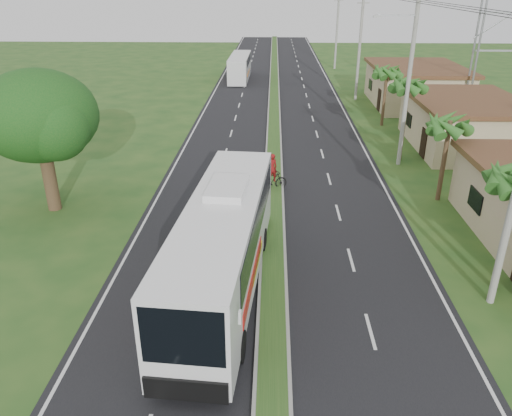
{
  "coord_description": "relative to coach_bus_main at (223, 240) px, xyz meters",
  "views": [
    {
      "loc": [
        -0.1,
        -14.5,
        11.47
      ],
      "look_at": [
        -0.83,
        6.55,
        1.8
      ],
      "focal_mm": 35.0,
      "sensor_mm": 36.0,
      "label": 1
    }
  ],
  "objects": [
    {
      "name": "shop_mid",
      "position": [
        15.97,
        19.45,
        -0.39
      ],
      "size": [
        7.6,
        10.6,
        3.67
      ],
      "color": "tan",
      "rests_on": "ground"
    },
    {
      "name": "utility_pole_b",
      "position": [
        10.44,
        15.45,
        4.01
      ],
      "size": [
        3.2,
        0.28,
        12.0
      ],
      "color": "gray",
      "rests_on": "ground"
    },
    {
      "name": "median_strip",
      "position": [
        1.97,
        17.45,
        -2.15
      ],
      "size": [
        1.2,
        160.0,
        0.18
      ],
      "color": "gray",
      "rests_on": "ground"
    },
    {
      "name": "lane_edge_right",
      "position": [
        8.67,
        17.45,
        -2.25
      ],
      "size": [
        0.12,
        160.0,
        0.01
      ],
      "primitive_type": "cube",
      "color": "silver",
      "rests_on": "ground"
    },
    {
      "name": "coach_bus_main",
      "position": [
        0.0,
        0.0,
        0.0
      ],
      "size": [
        3.62,
        12.83,
        4.09
      ],
      "rotation": [
        0.0,
        0.0,
        -0.08
      ],
      "color": "white",
      "rests_on": "ground"
    },
    {
      "name": "palm_verge_d",
      "position": [
        11.27,
        25.45,
        2.3
      ],
      "size": [
        2.4,
        2.4,
        5.25
      ],
      "color": "#473321",
      "rests_on": "ground"
    },
    {
      "name": "road_asphalt",
      "position": [
        1.97,
        17.45,
        -2.24
      ],
      "size": [
        14.0,
        160.0,
        0.02
      ],
      "primitive_type": "cube",
      "color": "black",
      "rests_on": "ground"
    },
    {
      "name": "motorcyclist",
      "position": [
        1.85,
        10.54,
        -1.45
      ],
      "size": [
        1.97,
        1.17,
        2.27
      ],
      "rotation": [
        0.0,
        0.0,
        0.36
      ],
      "color": "black",
      "rests_on": "ground"
    },
    {
      "name": "ground",
      "position": [
        1.97,
        -2.55,
        -2.25
      ],
      "size": [
        180.0,
        180.0,
        0.0
      ],
      "primitive_type": "plane",
      "color": "#214A1B",
      "rests_on": "ground"
    },
    {
      "name": "shade_tree",
      "position": [
        -10.15,
        7.47,
        2.78
      ],
      "size": [
        6.3,
        6.0,
        7.54
      ],
      "color": "#473321",
      "rests_on": "ground"
    },
    {
      "name": "shop_far",
      "position": [
        15.97,
        33.45,
        -0.32
      ],
      "size": [
        8.6,
        11.6,
        3.82
      ],
      "color": "tan",
      "rests_on": "ground"
    },
    {
      "name": "coach_bus_far",
      "position": [
        -2.34,
        46.62,
        -0.56
      ],
      "size": [
        2.36,
        10.23,
        2.97
      ],
      "rotation": [
        0.0,
        0.0,
        -0.01
      ],
      "color": "white",
      "rests_on": "ground"
    },
    {
      "name": "palm_verge_c",
      "position": [
        10.77,
        16.45,
        2.87
      ],
      "size": [
        2.4,
        2.4,
        5.85
      ],
      "color": "#473321",
      "rests_on": "ground"
    },
    {
      "name": "utility_pole_d",
      "position": [
        10.47,
        55.45,
        3.17
      ],
      "size": [
        1.6,
        0.28,
        10.5
      ],
      "color": "gray",
      "rests_on": "ground"
    },
    {
      "name": "lane_edge_left",
      "position": [
        -4.73,
        17.45,
        -2.25
      ],
      "size": [
        0.12,
        160.0,
        0.01
      ],
      "primitive_type": "cube",
      "color": "silver",
      "rests_on": "ground"
    },
    {
      "name": "palm_verge_b",
      "position": [
        11.37,
        9.45,
        2.11
      ],
      "size": [
        2.4,
        2.4,
        5.05
      ],
      "color": "#473321",
      "rests_on": "ground"
    },
    {
      "name": "utility_pole_c",
      "position": [
        10.47,
        35.45,
        3.42
      ],
      "size": [
        1.6,
        0.28,
        11.0
      ],
      "color": "gray",
      "rests_on": "ground"
    }
  ]
}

